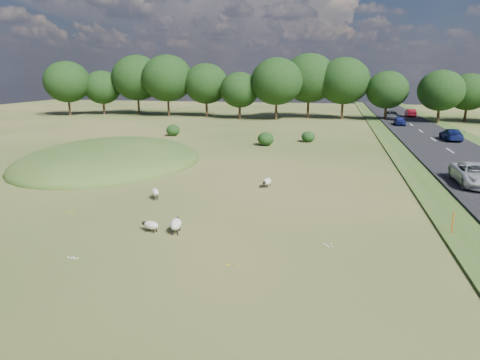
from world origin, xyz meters
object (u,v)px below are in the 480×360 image
(car_5, at_px, (400,121))
(car_3, at_px, (392,115))
(sheep_0, at_px, (151,225))
(car_1, at_px, (475,174))
(sheep_3, at_px, (155,192))
(sheep_1, at_px, (267,182))
(sheep_2, at_px, (176,224))
(car_4, at_px, (410,113))
(car_2, at_px, (451,134))
(marker_post, at_px, (453,224))

(car_5, bearing_deg, car_3, 90.00)
(sheep_0, bearing_deg, car_3, -92.36)
(car_1, bearing_deg, car_5, 90.00)
(sheep_0, xyz_separation_m, sheep_3, (-2.16, 5.63, 0.12))
(sheep_1, distance_m, sheep_2, 10.54)
(sheep_2, bearing_deg, sheep_0, 85.20)
(car_4, bearing_deg, car_5, 75.10)
(sheep_3, xyz_separation_m, car_2, (25.06, 30.15, 0.44))
(sheep_3, relative_size, car_2, 0.21)
(car_3, height_order, car_4, car_4)
(marker_post, bearing_deg, car_4, 82.92)
(car_1, distance_m, car_3, 47.56)
(sheep_0, bearing_deg, marker_post, -154.37)
(car_4, bearing_deg, car_3, 50.59)
(car_3, relative_size, car_5, 1.28)
(sheep_3, distance_m, car_2, 39.21)
(marker_post, height_order, car_4, car_4)
(car_3, bearing_deg, sheep_3, -111.10)
(marker_post, height_order, car_3, car_3)
(car_1, distance_m, car_2, 22.93)
(marker_post, height_order, sheep_3, marker_post)
(sheep_0, height_order, car_4, car_4)
(sheep_0, bearing_deg, sheep_2, -157.67)
(car_2, bearing_deg, sheep_1, 54.29)
(sheep_2, distance_m, sheep_3, 6.47)
(sheep_3, bearing_deg, marker_post, -131.24)
(marker_post, height_order, car_2, car_2)
(sheep_2, bearing_deg, car_2, -43.25)
(sheep_0, height_order, sheep_1, sheep_1)
(sheep_1, xyz_separation_m, car_1, (14.58, 2.96, 0.60))
(car_4, bearing_deg, car_2, 90.00)
(car_1, bearing_deg, sheep_1, -168.52)
(sheep_2, height_order, car_3, car_3)
(sheep_1, xyz_separation_m, car_5, (14.58, 40.87, 0.49))
(sheep_0, xyz_separation_m, car_2, (22.89, 35.78, 0.56))
(car_1, height_order, car_3, car_1)
(sheep_2, height_order, car_1, car_1)
(sheep_3, xyz_separation_m, car_1, (21.26, 7.54, 0.51))
(sheep_2, distance_m, car_3, 63.12)
(marker_post, relative_size, sheep_3, 1.20)
(marker_post, height_order, car_5, car_5)
(sheep_0, distance_m, car_1, 23.20)
(sheep_1, bearing_deg, car_3, 178.45)
(sheep_2, relative_size, car_3, 0.28)
(sheep_1, bearing_deg, marker_post, 69.73)
(car_2, distance_m, car_5, 15.76)
(sheep_1, distance_m, car_1, 14.90)
(sheep_3, xyz_separation_m, car_5, (21.26, 45.45, 0.40))
(car_4, bearing_deg, sheep_3, 67.24)
(sheep_0, relative_size, car_4, 0.25)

